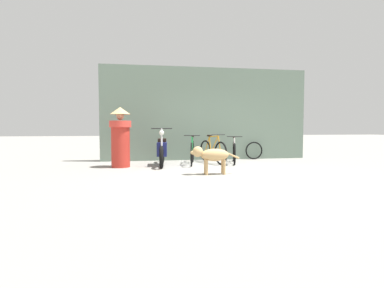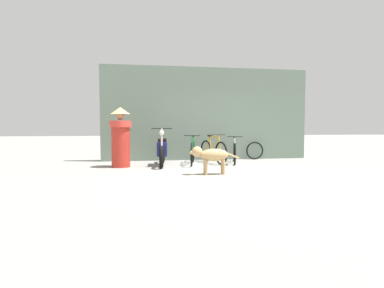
{
  "view_description": "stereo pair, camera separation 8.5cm",
  "coord_description": "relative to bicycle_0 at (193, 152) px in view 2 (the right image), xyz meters",
  "views": [
    {
      "loc": [
        -2.2,
        -7.06,
        1.13
      ],
      "look_at": [
        -0.83,
        1.06,
        0.65
      ],
      "focal_mm": 28.0,
      "sensor_mm": 36.0,
      "label": 1
    },
    {
      "loc": [
        -2.11,
        -7.08,
        1.13
      ],
      "look_at": [
        -0.83,
        1.06,
        0.65
      ],
      "focal_mm": 28.0,
      "sensor_mm": 36.0,
      "label": 2
    }
  ],
  "objects": [
    {
      "name": "ground_plane",
      "position": [
        0.69,
        -1.8,
        -0.37
      ],
      "size": [
        60.0,
        60.0,
        0.0
      ],
      "primitive_type": "plane",
      "color": "gray"
    },
    {
      "name": "shop_wall_back",
      "position": [
        0.69,
        1.16,
        1.19
      ],
      "size": [
        7.06,
        0.2,
        3.12
      ],
      "color": "slate",
      "rests_on": "ground"
    },
    {
      "name": "bicycle_0",
      "position": [
        0.0,
        0.0,
        0.0
      ],
      "size": [
        0.5,
        1.69,
        0.88
      ],
      "rotation": [
        0.0,
        0.0,
        -1.78
      ],
      "color": "black",
      "rests_on": "ground"
    },
    {
      "name": "bicycle_1",
      "position": [
        0.66,
        0.14,
        -0.0
      ],
      "size": [
        0.57,
        1.59,
        0.9
      ],
      "rotation": [
        0.0,
        0.0,
        -1.29
      ],
      "color": "black",
      "rests_on": "ground"
    },
    {
      "name": "bicycle_2",
      "position": [
        1.34,
        0.09,
        -0.02
      ],
      "size": [
        0.58,
        1.62,
        0.84
      ],
      "rotation": [
        0.0,
        0.0,
        -1.85
      ],
      "color": "black",
      "rests_on": "ground"
    },
    {
      "name": "motorcycle",
      "position": [
        -0.92,
        -0.17,
        0.07
      ],
      "size": [
        0.58,
        1.89,
        1.09
      ],
      "rotation": [
        0.0,
        0.0,
        -1.66
      ],
      "color": "black",
      "rests_on": "ground"
    },
    {
      "name": "stray_dog",
      "position": [
        0.11,
        -2.01,
        0.09
      ],
      "size": [
        1.19,
        0.31,
        0.67
      ],
      "rotation": [
        0.0,
        0.0,
        3.12
      ],
      "color": "tan",
      "rests_on": "ground"
    },
    {
      "name": "person_in_robes",
      "position": [
        -2.09,
        -0.34,
        0.49
      ],
      "size": [
        0.85,
        0.85,
        1.67
      ],
      "rotation": [
        0.0,
        0.0,
        3.9
      ],
      "color": "#B72D23",
      "rests_on": "ground"
    },
    {
      "name": "spare_tire_left",
      "position": [
        2.31,
        0.92,
        -0.06
      ],
      "size": [
        0.61,
        0.06,
        0.61
      ],
      "rotation": [
        0.0,
        0.0,
        -0.02
      ],
      "color": "black",
      "rests_on": "ground"
    }
  ]
}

